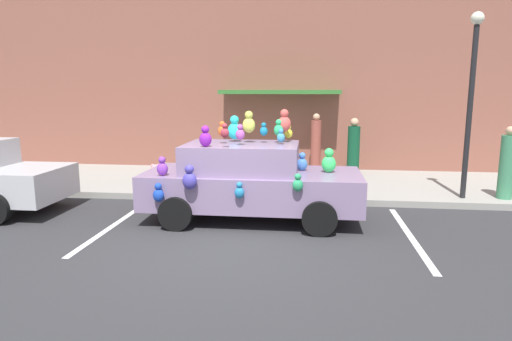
% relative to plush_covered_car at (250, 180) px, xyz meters
% --- Properties ---
extents(ground_plane, '(60.00, 60.00, 0.00)m').
position_rel_plush_covered_car_xyz_m(ground_plane, '(-0.23, -1.71, -0.81)').
color(ground_plane, '#2D2D30').
extents(sidewalk, '(24.00, 4.00, 0.15)m').
position_rel_plush_covered_car_xyz_m(sidewalk, '(-0.23, 3.29, -0.74)').
color(sidewalk, gray).
rests_on(sidewalk, ground).
extents(storefront_building, '(24.00, 1.25, 6.40)m').
position_rel_plush_covered_car_xyz_m(storefront_building, '(-0.23, 5.44, 2.38)').
color(storefront_building, brown).
rests_on(storefront_building, ground).
extents(parking_stripe_front, '(0.12, 3.60, 0.01)m').
position_rel_plush_covered_car_xyz_m(parking_stripe_front, '(3.02, -0.71, -0.81)').
color(parking_stripe_front, silver).
rests_on(parking_stripe_front, ground).
extents(parking_stripe_rear, '(0.12, 3.60, 0.01)m').
position_rel_plush_covered_car_xyz_m(parking_stripe_rear, '(-2.57, -0.71, -0.81)').
color(parking_stripe_rear, silver).
rests_on(parking_stripe_rear, ground).
extents(plush_covered_car, '(4.30, 2.11, 2.22)m').
position_rel_plush_covered_car_xyz_m(plush_covered_car, '(0.00, 0.00, 0.00)').
color(plush_covered_car, gray).
rests_on(plush_covered_car, ground).
extents(teddy_bear_on_sidewalk, '(0.30, 0.25, 0.57)m').
position_rel_plush_covered_car_xyz_m(teddy_bear_on_sidewalk, '(-2.77, 2.25, -0.40)').
color(teddy_bear_on_sidewalk, pink).
rests_on(teddy_bear_on_sidewalk, sidewalk).
extents(street_lamp_post, '(0.28, 0.28, 4.11)m').
position_rel_plush_covered_car_xyz_m(street_lamp_post, '(4.71, 1.79, 1.84)').
color(street_lamp_post, black).
rests_on(street_lamp_post, sidewalk).
extents(pedestrian_near_shopfront, '(0.30, 0.30, 1.78)m').
position_rel_plush_covered_car_xyz_m(pedestrian_near_shopfront, '(1.37, 4.59, 0.17)').
color(pedestrian_near_shopfront, brown).
rests_on(pedestrian_near_shopfront, sidewalk).
extents(pedestrian_walking_past, '(0.35, 0.35, 1.67)m').
position_rel_plush_covered_car_xyz_m(pedestrian_walking_past, '(2.45, 4.29, 0.11)').
color(pedestrian_walking_past, '#10472B').
rests_on(pedestrian_walking_past, sidewalk).
extents(pedestrian_by_lamp, '(0.33, 0.33, 1.65)m').
position_rel_plush_covered_car_xyz_m(pedestrian_by_lamp, '(5.63, 1.84, 0.11)').
color(pedestrian_by_lamp, '#3E875D').
rests_on(pedestrian_by_lamp, sidewalk).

